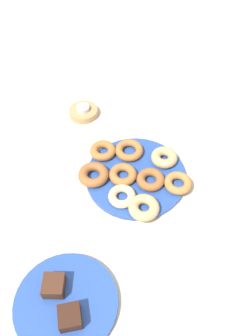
{
  "coord_description": "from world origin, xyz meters",
  "views": [
    {
      "loc": [
        -0.64,
        -0.01,
        0.85
      ],
      "look_at": [
        0.0,
        0.03,
        0.04
      ],
      "focal_mm": 37.19,
      "sensor_mm": 36.0,
      "label": 1
    }
  ],
  "objects": [
    {
      "name": "donut_0",
      "position": [
        0.06,
        -0.08,
        0.03
      ],
      "size": [
        0.11,
        0.11,
        0.03
      ],
      "primitive_type": "torus",
      "rotation": [
        0.0,
        0.0,
        0.5
      ],
      "color": "tan",
      "rests_on": "donut_plate"
    },
    {
      "name": "donut_plate",
      "position": [
        0.0,
        0.0,
        0.01
      ],
      "size": [
        0.3,
        0.3,
        0.01
      ],
      "primitive_type": "cylinder",
      "color": "#284C9E",
      "rests_on": "ground_plane"
    },
    {
      "name": "donut_8",
      "position": [
        0.08,
        0.11,
        0.03
      ],
      "size": [
        0.1,
        0.1,
        0.02
      ],
      "primitive_type": "torus",
      "rotation": [
        0.0,
        0.0,
        0.34
      ],
      "color": "#AD6B33",
      "rests_on": "donut_plate"
    },
    {
      "name": "donut_7",
      "position": [
        -0.12,
        -0.03,
        0.03
      ],
      "size": [
        0.12,
        0.12,
        0.03
      ],
      "primitive_type": "torus",
      "rotation": [
        0.0,
        0.0,
        5.55
      ],
      "color": "tan",
      "rests_on": "donut_plate"
    },
    {
      "name": "donut_5",
      "position": [
        -0.02,
        0.13,
        0.03
      ],
      "size": [
        0.11,
        0.11,
        0.03
      ],
      "primitive_type": "torus",
      "rotation": [
        0.0,
        0.0,
        4.97
      ],
      "color": "#995B2D",
      "rests_on": "donut_plate"
    },
    {
      "name": "ground_plane",
      "position": [
        0.0,
        0.0,
        0.0
      ],
      "size": [
        2.4,
        2.4,
        0.0
      ],
      "primitive_type": "plane",
      "color": "beige"
    },
    {
      "name": "tealight",
      "position": [
        0.27,
        0.2,
        0.03
      ],
      "size": [
        0.04,
        0.04,
        0.01
      ],
      "primitive_type": "cylinder",
      "color": "silver",
      "rests_on": "candle_holder"
    },
    {
      "name": "donut_2",
      "position": [
        -0.09,
        0.04,
        0.03
      ],
      "size": [
        0.09,
        0.09,
        0.02
      ],
      "primitive_type": "torus",
      "rotation": [
        0.0,
        0.0,
        0.1
      ],
      "color": "#EABC84",
      "rests_on": "donut_plate"
    },
    {
      "name": "donut_1",
      "position": [
        -0.01,
        0.04,
        0.03
      ],
      "size": [
        0.12,
        0.12,
        0.02
      ],
      "primitive_type": "torus",
      "rotation": [
        0.0,
        0.0,
        2.55
      ],
      "color": "#AD6B33",
      "rests_on": "donut_plate"
    },
    {
      "name": "donut_4",
      "position": [
        0.09,
        0.03,
        0.03
      ],
      "size": [
        0.09,
        0.09,
        0.02
      ],
      "primitive_type": "torus",
      "rotation": [
        0.0,
        0.0,
        6.28
      ],
      "color": "#AD6B33",
      "rests_on": "donut_plate"
    },
    {
      "name": "candle_holder",
      "position": [
        0.27,
        0.2,
        0.01
      ],
      "size": [
        0.1,
        0.1,
        0.02
      ],
      "primitive_type": "cylinder",
      "color": "tan",
      "rests_on": "ground_plane"
    },
    {
      "name": "donut_3",
      "position": [
        -0.02,
        -0.04,
        0.03
      ],
      "size": [
        0.12,
        0.12,
        0.03
      ],
      "primitive_type": "torus",
      "rotation": [
        0.0,
        0.0,
        3.79
      ],
      "color": "#995B2D",
      "rests_on": "donut_plate"
    },
    {
      "name": "brownie_near",
      "position": [
        -0.43,
        0.13,
        0.04
      ],
      "size": [
        0.06,
        0.06,
        0.04
      ],
      "primitive_type": "cube",
      "rotation": [
        0.0,
        0.0,
        0.26
      ],
      "color": "#381E14",
      "rests_on": "cake_plate"
    },
    {
      "name": "cake_plate",
      "position": [
        -0.39,
        0.15,
        0.01
      ],
      "size": [
        0.25,
        0.25,
        0.02
      ],
      "primitive_type": "cylinder",
      "color": "#284C9E",
      "rests_on": "ground_plane"
    },
    {
      "name": "donut_6",
      "position": [
        -0.03,
        -0.12,
        0.03
      ],
      "size": [
        0.09,
        0.09,
        0.02
      ],
      "primitive_type": "torus",
      "rotation": [
        0.0,
        0.0,
        4.83
      ],
      "color": "#BC7A3D",
      "rests_on": "donut_plate"
    },
    {
      "name": "brownie_far",
      "position": [
        -0.36,
        0.18,
        0.04
      ],
      "size": [
        0.06,
        0.05,
        0.04
      ],
      "primitive_type": "cube",
      "rotation": [
        0.0,
        0.0,
        0.04
      ],
      "color": "#472819",
      "rests_on": "cake_plate"
    }
  ]
}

